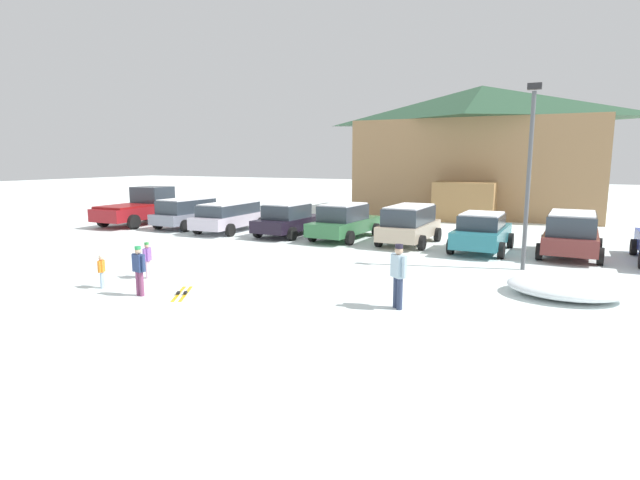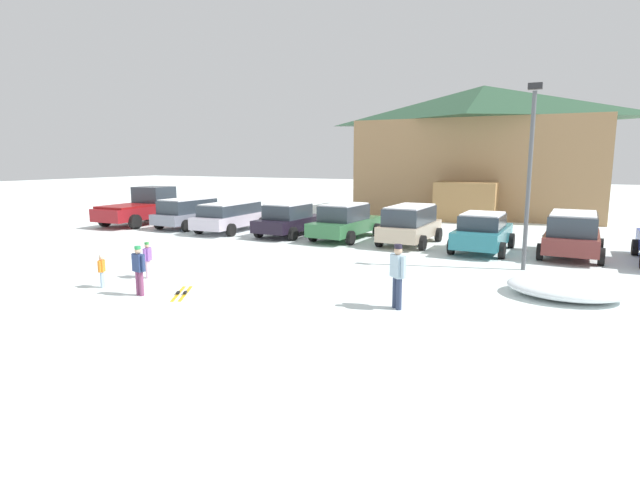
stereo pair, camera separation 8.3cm
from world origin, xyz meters
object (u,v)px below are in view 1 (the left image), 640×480
object	(u,v)px
parked_grey_wagon	(187,212)
lamp_post	(529,168)
plowed_snow_pile	(565,287)
pickup_truck	(143,207)
parked_beige_suv	(409,224)
parked_black_sedan	(288,219)
skier_teen_in_navy_coat	(139,268)
parked_teal_hatchback	(482,232)
pair_of_skis	(182,294)
skier_child_in_purple_jacket	(147,258)
ski_lodge	(479,150)
skier_child_in_orange_jacket	(102,270)
parked_green_coupe	(345,221)
parked_maroon_van	(571,233)
skier_adult_in_blue_parka	(398,273)
parked_silver_wagon	(230,216)

from	to	relation	value
parked_grey_wagon	lamp_post	size ratio (longest dim) A/B	0.66
plowed_snow_pile	pickup_truck	bearing A→B (deg)	164.22
pickup_truck	lamp_post	size ratio (longest dim) A/B	0.90
parked_grey_wagon	parked_beige_suv	xyz separation A→B (m)	(12.56, 0.28, 0.05)
parked_black_sedan	skier_teen_in_navy_coat	xyz separation A→B (m)	(1.89, -11.50, -0.02)
parked_teal_hatchback	pair_of_skis	world-z (taller)	parked_teal_hatchback
parked_teal_hatchback	skier_child_in_purple_jacket	world-z (taller)	parked_teal_hatchback
parked_black_sedan	skier_child_in_purple_jacket	bearing A→B (deg)	-86.96
ski_lodge	skier_teen_in_navy_coat	bearing A→B (deg)	-99.99
parked_teal_hatchback	pickup_truck	bearing A→B (deg)	179.35
skier_child_in_orange_jacket	lamp_post	distance (m)	14.01
parked_green_coupe	pickup_truck	world-z (taller)	pickup_truck
pair_of_skis	ski_lodge	bearing A→B (deg)	81.79
plowed_snow_pile	skier_teen_in_navy_coat	bearing A→B (deg)	-153.75
parked_green_coupe	plowed_snow_pile	size ratio (longest dim) A/B	1.58
ski_lodge	parked_maroon_van	distance (m)	16.57
parked_beige_suv	plowed_snow_pile	bearing A→B (deg)	-45.33
ski_lodge	parked_beige_suv	bearing A→B (deg)	-91.79
parked_grey_wagon	parked_maroon_van	distance (m)	19.05
skier_child_in_purple_jacket	pair_of_skis	bearing A→B (deg)	-23.64
parked_beige_suv	skier_teen_in_navy_coat	size ratio (longest dim) A/B	3.00
skier_child_in_orange_jacket	parked_black_sedan	bearing A→B (deg)	91.19
parked_teal_hatchback	pair_of_skis	size ratio (longest dim) A/B	2.85
skier_adult_in_blue_parka	pickup_truck	bearing A→B (deg)	152.89
parked_silver_wagon	parked_maroon_van	xyz separation A→B (m)	(16.08, 0.30, 0.09)
parked_silver_wagon	pair_of_skis	bearing A→B (deg)	-59.55
parked_silver_wagon	parked_teal_hatchback	xyz separation A→B (m)	(12.79, 0.02, -0.03)
ski_lodge	plowed_snow_pile	bearing A→B (deg)	-74.52
parked_grey_wagon	parked_maroon_van	bearing A→B (deg)	0.65
skier_adult_in_blue_parka	skier_child_in_orange_jacket	distance (m)	8.70
ski_lodge	plowed_snow_pile	world-z (taller)	ski_lodge
pickup_truck	skier_child_in_purple_jacket	size ratio (longest dim) A/B	4.80
parked_silver_wagon	plowed_snow_pile	xyz separation A→B (m)	(16.00, -6.11, -0.59)
parked_green_coupe	plowed_snow_pile	xyz separation A→B (m)	(9.59, -6.54, -0.59)
parked_green_coupe	parked_beige_suv	distance (m)	3.19
parked_black_sedan	pair_of_skis	distance (m)	11.26
skier_child_in_orange_jacket	parked_silver_wagon	bearing A→B (deg)	108.26
parked_beige_suv	skier_child_in_orange_jacket	bearing A→B (deg)	-116.91
parked_maroon_van	skier_teen_in_navy_coat	size ratio (longest dim) A/B	2.88
parked_teal_hatchback	ski_lodge	bearing A→B (deg)	100.10
ski_lodge	skier_adult_in_blue_parka	world-z (taller)	ski_lodge
parked_grey_wagon	skier_child_in_orange_jacket	bearing A→B (deg)	-59.49
skier_child_in_orange_jacket	pair_of_skis	xyz separation A→B (m)	(2.59, 0.51, -0.54)
lamp_post	skier_teen_in_navy_coat	bearing A→B (deg)	-137.95
parked_silver_wagon	skier_child_in_purple_jacket	bearing A→B (deg)	-67.65
parked_maroon_van	pair_of_skis	xyz separation A→B (m)	(-9.78, -11.02, -0.91)
parked_silver_wagon	parked_green_coupe	size ratio (longest dim) A/B	1.00
parked_maroon_van	skier_child_in_orange_jacket	bearing A→B (deg)	-137.03
skier_child_in_orange_jacket	parked_beige_suv	bearing A→B (deg)	63.09
lamp_post	pickup_truck	bearing A→B (deg)	171.34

